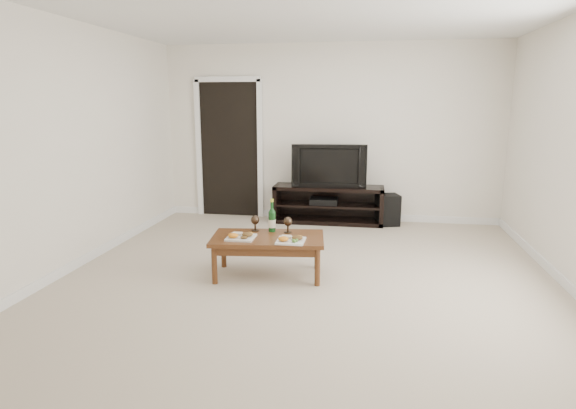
{
  "coord_description": "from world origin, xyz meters",
  "views": [
    {
      "loc": [
        0.58,
        -4.45,
        1.76
      ],
      "look_at": [
        -0.24,
        0.43,
        0.7
      ],
      "focal_mm": 30.0,
      "sensor_mm": 36.0,
      "label": 1
    }
  ],
  "objects_px": {
    "media_console": "(328,204)",
    "coffee_table": "(268,256)",
    "television": "(329,165)",
    "subwoofer": "(388,210)"
  },
  "relations": [
    {
      "from": "television",
      "to": "coffee_table",
      "type": "relative_size",
      "value": 0.95
    },
    {
      "from": "television",
      "to": "coffee_table",
      "type": "bearing_deg",
      "value": -105.38
    },
    {
      "from": "media_console",
      "to": "subwoofer",
      "type": "bearing_deg",
      "value": 0.54
    },
    {
      "from": "media_console",
      "to": "subwoofer",
      "type": "distance_m",
      "value": 0.87
    },
    {
      "from": "subwoofer",
      "to": "television",
      "type": "bearing_deg",
      "value": 164.31
    },
    {
      "from": "television",
      "to": "coffee_table",
      "type": "distance_m",
      "value": 2.46
    },
    {
      "from": "television",
      "to": "coffee_table",
      "type": "height_order",
      "value": "television"
    },
    {
      "from": "media_console",
      "to": "coffee_table",
      "type": "relative_size",
      "value": 1.42
    },
    {
      "from": "television",
      "to": "coffee_table",
      "type": "xyz_separation_m",
      "value": [
        -0.42,
        -2.34,
        -0.65
      ]
    },
    {
      "from": "media_console",
      "to": "television",
      "type": "bearing_deg",
      "value": 0.0
    }
  ]
}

